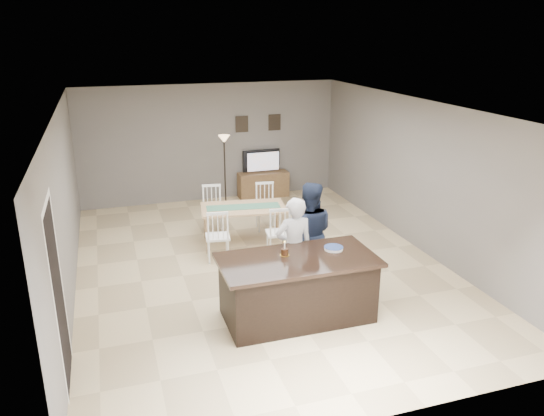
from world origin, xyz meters
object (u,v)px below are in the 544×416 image
object	(u,v)px
woman	(294,248)
birthday_cake	(285,252)
man	(309,233)
tv_console	(263,185)
dining_table	(243,213)
kitchen_island	(297,288)
plate_stack	(334,248)
floor_lamp	(224,152)
television	(262,161)

from	to	relation	value
woman	birthday_cake	distance (m)	0.55
man	birthday_cake	size ratio (longest dim) A/B	7.92
birthday_cake	tv_console	bearing A→B (deg)	76.13
woman	dining_table	world-z (taller)	woman
kitchen_island	plate_stack	distance (m)	0.76
plate_stack	floor_lamp	world-z (taller)	floor_lamp
woman	birthday_cake	size ratio (longest dim) A/B	7.52
birthday_cake	plate_stack	world-z (taller)	birthday_cake
tv_console	man	distance (m)	4.66
tv_console	floor_lamp	distance (m)	1.63
dining_table	tv_console	bearing A→B (deg)	74.16
tv_console	woman	bearing A→B (deg)	-101.80
television	dining_table	xyz separation A→B (m)	(-1.21, -2.80, -0.26)
birthday_cake	dining_table	distance (m)	2.72
man	dining_table	size ratio (longest dim) A/B	0.85
television	woman	world-z (taller)	woman
plate_stack	dining_table	distance (m)	2.80
plate_stack	floor_lamp	bearing A→B (deg)	95.58
man	dining_table	world-z (taller)	man
man	birthday_cake	world-z (taller)	man
television	woman	bearing A→B (deg)	78.36
man	plate_stack	world-z (taller)	man
kitchen_island	television	size ratio (longest dim) A/B	2.35
kitchen_island	man	world-z (taller)	man
television	man	distance (m)	4.70
kitchen_island	woman	distance (m)	0.69
man	floor_lamp	xyz separation A→B (m)	(-0.43, 3.91, 0.48)
television	plate_stack	size ratio (longest dim) A/B	3.38
man	plate_stack	size ratio (longest dim) A/B	6.11
plate_stack	television	bearing A→B (deg)	83.63
woman	birthday_cake	bearing A→B (deg)	55.41
plate_stack	kitchen_island	bearing A→B (deg)	-168.12
birthday_cake	floor_lamp	world-z (taller)	floor_lamp
kitchen_island	floor_lamp	bearing A→B (deg)	88.62
plate_stack	dining_table	world-z (taller)	dining_table
kitchen_island	dining_table	distance (m)	2.85
tv_console	plate_stack	bearing A→B (deg)	-96.45
woman	floor_lamp	bearing A→B (deg)	-89.74
kitchen_island	woman	bearing A→B (deg)	74.84
kitchen_island	television	world-z (taller)	television
woman	man	bearing A→B (deg)	-134.62
television	birthday_cake	world-z (taller)	television
woman	dining_table	size ratio (longest dim) A/B	0.81
woman	plate_stack	xyz separation A→B (m)	(0.43, -0.46, 0.14)
television	kitchen_island	bearing A→B (deg)	77.99
dining_table	woman	bearing A→B (deg)	-77.52
man	plate_stack	bearing A→B (deg)	111.38
kitchen_island	dining_table	size ratio (longest dim) A/B	1.11
floor_lamp	dining_table	bearing A→B (deg)	-93.64
television	birthday_cake	distance (m)	5.65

